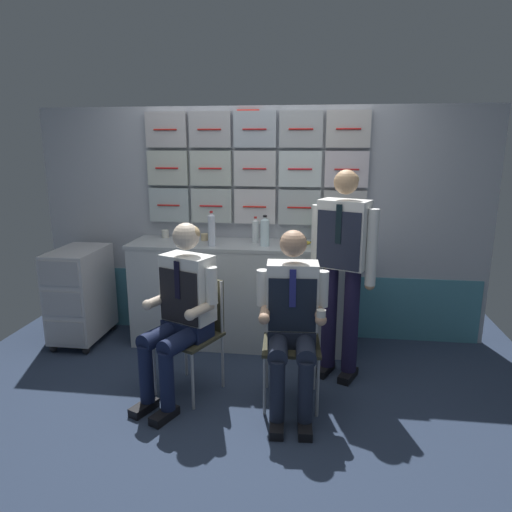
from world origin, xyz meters
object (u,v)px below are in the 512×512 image
(crew_member_left, at_px, (181,304))
(folding_chair_left, at_px, (196,322))
(crew_member_standing, at_px, (342,259))
(water_bottle_short, at_px, (212,229))
(service_trolley, at_px, (80,293))
(crew_member_right, at_px, (292,314))
(folding_chair_right, at_px, (291,329))
(snack_banana, at_px, (302,243))
(espresso_cup_small, at_px, (205,237))

(crew_member_left, bearing_deg, folding_chair_left, 66.27)
(crew_member_standing, relative_size, water_bottle_short, 5.33)
(service_trolley, distance_m, water_bottle_short, 1.40)
(water_bottle_short, bearing_deg, service_trolley, -179.11)
(folding_chair_left, distance_m, crew_member_right, 0.77)
(crew_member_right, bearing_deg, crew_member_left, 176.33)
(crew_member_right, distance_m, water_bottle_short, 1.24)
(crew_member_left, distance_m, crew_member_standing, 1.26)
(service_trolley, distance_m, crew_member_right, 2.20)
(folding_chair_right, xyz_separation_m, crew_member_standing, (0.36, 0.35, 0.44))
(folding_chair_right, bearing_deg, crew_member_right, -86.00)
(service_trolley, bearing_deg, crew_member_left, -34.16)
(crew_member_standing, xyz_separation_m, snack_banana, (-0.32, 0.51, 0.01))
(crew_member_standing, bearing_deg, crew_member_right, -124.16)
(crew_member_standing, height_order, water_bottle_short, crew_member_standing)
(service_trolley, xyz_separation_m, snack_banana, (2.03, 0.15, 0.50))
(crew_member_left, bearing_deg, espresso_cup_small, 94.28)
(folding_chair_left, xyz_separation_m, crew_member_standing, (1.08, 0.32, 0.44))
(crew_member_left, xyz_separation_m, snack_banana, (0.82, 0.97, 0.26))
(crew_member_standing, bearing_deg, water_bottle_short, 161.02)
(folding_chair_right, xyz_separation_m, water_bottle_short, (-0.74, 0.73, 0.57))
(folding_chair_left, xyz_separation_m, water_bottle_short, (-0.03, 0.70, 0.57))
(service_trolley, distance_m, crew_member_standing, 2.43)
(water_bottle_short, bearing_deg, folding_chair_right, -44.65)
(crew_member_right, relative_size, water_bottle_short, 4.10)
(crew_member_right, bearing_deg, folding_chair_right, 94.00)
(service_trolley, relative_size, crew_member_right, 0.70)
(crew_member_standing, bearing_deg, snack_banana, 122.55)
(service_trolley, xyz_separation_m, espresso_cup_small, (1.13, 0.25, 0.51))
(crew_member_right, distance_m, espresso_cup_small, 1.46)
(snack_banana, bearing_deg, crew_member_left, -130.04)
(crew_member_left, bearing_deg, crew_member_standing, 22.12)
(folding_chair_left, relative_size, water_bottle_short, 2.76)
(folding_chair_left, height_order, water_bottle_short, water_bottle_short)
(snack_banana, bearing_deg, crew_member_standing, -57.45)
(crew_member_standing, xyz_separation_m, espresso_cup_small, (-1.22, 0.61, 0.02))
(water_bottle_short, bearing_deg, snack_banana, 9.42)
(service_trolley, relative_size, espresso_cup_small, 12.10)
(folding_chair_left, xyz_separation_m, crew_member_right, (0.73, -0.20, 0.17))
(crew_member_standing, distance_m, snack_banana, 0.60)
(service_trolley, relative_size, folding_chair_left, 1.04)
(crew_member_left, xyz_separation_m, folding_chair_right, (0.78, 0.11, -0.19))
(crew_member_standing, distance_m, water_bottle_short, 1.17)
(crew_member_left, relative_size, crew_member_standing, 0.78)
(crew_member_left, height_order, folding_chair_right, crew_member_left)
(crew_member_right, bearing_deg, service_trolley, 156.45)
(folding_chair_right, bearing_deg, folding_chair_left, 177.17)
(snack_banana, bearing_deg, folding_chair_left, -132.32)
(service_trolley, relative_size, crew_member_left, 0.69)
(service_trolley, xyz_separation_m, folding_chair_right, (2.00, -0.71, 0.05))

